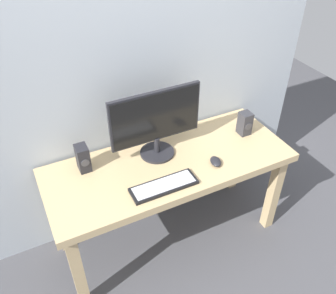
% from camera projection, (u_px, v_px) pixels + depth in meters
% --- Properties ---
extents(ground_plane, '(6.00, 6.00, 0.00)m').
position_uv_depth(ground_plane, '(169.00, 234.00, 2.71)').
color(ground_plane, '#4C4C51').
extents(wall_back, '(2.43, 0.04, 3.00)m').
position_uv_depth(wall_back, '(142.00, 19.00, 2.02)').
color(wall_back, '#B2BCC6').
rests_on(wall_back, ground_plane).
extents(desk, '(1.56, 0.62, 0.72)m').
position_uv_depth(desk, '(169.00, 173.00, 2.32)').
color(desk, tan).
rests_on(desk, ground_plane).
extents(monitor, '(0.59, 0.22, 0.45)m').
position_uv_depth(monitor, '(156.00, 122.00, 2.18)').
color(monitor, '#232328').
rests_on(monitor, desk).
extents(keyboard_primary, '(0.40, 0.13, 0.02)m').
position_uv_depth(keyboard_primary, '(164.00, 186.00, 2.08)').
color(keyboard_primary, black).
rests_on(keyboard_primary, desk).
extents(mouse, '(0.09, 0.11, 0.03)m').
position_uv_depth(mouse, '(216.00, 161.00, 2.24)').
color(mouse, '#232328').
rests_on(mouse, desk).
extents(speaker_right, '(0.07, 0.09, 0.16)m').
position_uv_depth(speaker_right, '(245.00, 123.00, 2.45)').
color(speaker_right, '#333338').
rests_on(speaker_right, desk).
extents(speaker_left, '(0.07, 0.10, 0.17)m').
position_uv_depth(speaker_left, '(83.00, 158.00, 2.16)').
color(speaker_left, '#232328').
rests_on(speaker_left, desk).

